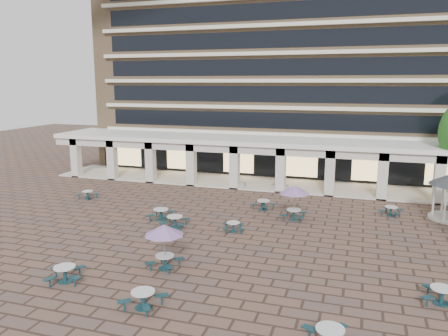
{
  "coord_description": "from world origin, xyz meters",
  "views": [
    {
      "loc": [
        8.72,
        -24.89,
        9.57
      ],
      "look_at": [
        -0.14,
        3.0,
        3.79
      ],
      "focal_mm": 35.0,
      "sensor_mm": 36.0,
      "label": 1
    }
  ],
  "objects": [
    {
      "name": "picnic_table_8",
      "position": [
        -12.78,
        5.25,
        0.4
      ],
      "size": [
        1.72,
        1.72,
        0.67
      ],
      "rotation": [
        0.0,
        0.0,
        -0.22
      ],
      "color": "#163944",
      "rests_on": "ground"
    },
    {
      "name": "picnic_table_12",
      "position": [
        -4.47,
        1.92,
        0.47
      ],
      "size": [
        1.88,
        1.88,
        0.79
      ],
      "rotation": [
        0.0,
        0.0,
        0.09
      ],
      "color": "#163944",
      "rests_on": "ground"
    },
    {
      "name": "picnic_table_2",
      "position": [
        8.04,
        -10.02,
        0.48
      ],
      "size": [
        2.16,
        2.16,
        0.8
      ],
      "rotation": [
        0.0,
        0.0,
        0.36
      ],
      "color": "#163944",
      "rests_on": "ground"
    },
    {
      "name": "picnic_table_0",
      "position": [
        -4.66,
        -8.36,
        0.47
      ],
      "size": [
        2.15,
        2.15,
        0.78
      ],
      "rotation": [
        0.0,
        0.0,
        0.43
      ],
      "color": "#163944",
      "rests_on": "ground"
    },
    {
      "name": "picnic_table_1",
      "position": [
        0.18,
        -9.47,
        0.46
      ],
      "size": [
        1.91,
        1.91,
        0.78
      ],
      "rotation": [
        0.0,
        0.0,
        -0.14
      ],
      "color": "#163944",
      "rests_on": "ground"
    },
    {
      "name": "retail_arcade",
      "position": [
        0.0,
        14.8,
        3.0
      ],
      "size": [
        42.0,
        6.6,
        4.4
      ],
      "color": "white",
      "rests_on": "ground"
    },
    {
      "name": "apartment_building",
      "position": [
        0.0,
        25.47,
        12.6
      ],
      "size": [
        40.0,
        15.5,
        25.2
      ],
      "color": "#977855",
      "rests_on": "ground"
    },
    {
      "name": "picnic_table_9",
      "position": [
        1.89,
        6.57,
        0.44
      ],
      "size": [
        2.01,
        2.01,
        0.74
      ],
      "rotation": [
        0.0,
        0.0,
        -0.4
      ],
      "color": "#163944",
      "rests_on": "ground"
    },
    {
      "name": "picnic_table_3",
      "position": [
        12.47,
        -5.18,
        0.45
      ],
      "size": [
        1.85,
        1.85,
        0.75
      ],
      "rotation": [
        0.0,
        0.0,
        -0.14
      ],
      "color": "#163944",
      "rests_on": "ground"
    },
    {
      "name": "ground",
      "position": [
        0.0,
        0.0,
        0.0
      ],
      "size": [
        120.0,
        120.0,
        0.0
      ],
      "primitive_type": "plane",
      "color": "brown",
      "rests_on": "ground"
    },
    {
      "name": "planter_left",
      "position": [
        -1.98,
        12.9,
        0.52
      ],
      "size": [
        1.5,
        0.74,
        1.28
      ],
      "color": "gray",
      "rests_on": "ground"
    },
    {
      "name": "picnic_table_13",
      "position": [
        11.08,
        7.89,
        0.41
      ],
      "size": [
        1.83,
        1.83,
        0.68
      ],
      "rotation": [
        0.0,
        0.0,
        -0.34
      ],
      "color": "#163944",
      "rests_on": "ground"
    },
    {
      "name": "picnic_table_10",
      "position": [
        1.11,
        1.05,
        0.39
      ],
      "size": [
        1.69,
        1.69,
        0.65
      ],
      "rotation": [
        0.0,
        0.0,
        0.28
      ],
      "color": "#163944",
      "rests_on": "ground"
    },
    {
      "name": "planter_right",
      "position": [
        1.95,
        12.9,
        0.46
      ],
      "size": [
        1.5,
        0.75,
        1.2
      ],
      "color": "gray",
      "rests_on": "ground"
    },
    {
      "name": "picnic_table_6",
      "position": [
        -0.67,
        -5.5,
        2.03
      ],
      "size": [
        2.07,
        2.07,
        2.39
      ],
      "rotation": [
        0.0,
        0.0,
        -0.1
      ],
      "color": "#163944",
      "rests_on": "ground"
    },
    {
      "name": "picnic_table_5",
      "position": [
        -2.85,
        0.68,
        0.47
      ],
      "size": [
        1.89,
        1.89,
        0.79
      ],
      "rotation": [
        0.0,
        0.0,
        0.09
      ],
      "color": "#163944",
      "rests_on": "ground"
    },
    {
      "name": "picnic_table_11",
      "position": [
        4.48,
        4.72,
        2.1
      ],
      "size": [
        2.14,
        2.14,
        2.48
      ],
      "rotation": [
        0.0,
        0.0,
        -0.08
      ],
      "color": "#163944",
      "rests_on": "ground"
    }
  ]
}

